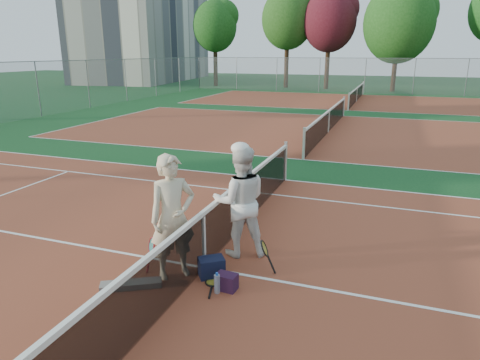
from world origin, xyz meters
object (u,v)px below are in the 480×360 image
Objects in this scene: racket_red at (152,255)px; water_bottle at (217,284)px; apartment_block at (145,19)px; net_main at (204,240)px; racket_spare at (213,282)px; racket_black_held at (264,257)px; sports_bag_navy at (211,267)px; player_a at (173,217)px; player_b at (240,202)px; sports_bag_purple at (227,282)px.

racket_red is 1.29m from water_bottle.
apartment_block is 52.58m from racket_red.
net_main is 0.71m from racket_spare.
net_main is 0.89m from water_bottle.
racket_black_held is 1.40× the size of sports_bag_navy.
sports_bag_navy is (0.22, -0.21, -0.35)m from net_main.
player_a reaches higher than player_b.
net_main is at bearing 22.31° from racket_spare.
net_main is 52.62m from apartment_block.
racket_red reaches higher than racket_black_held.
sports_bag_navy reaches higher than racket_spare.
racket_red is 1.37m from sports_bag_purple.
player_a is 1.62m from racket_black_held.
net_main is at bearing 0.41° from racket_black_held.
player_b is 1.08m from racket_black_held.
player_a is at bearing 162.20° from water_bottle.
net_main reaches higher than racket_black_held.
net_main is 0.88m from racket_red.
player_b is 6.26× the size of sports_bag_purple.
player_a reaches higher than sports_bag_navy.
apartment_block is 52.15m from player_b.
net_main reaches higher than sports_bag_navy.
racket_black_held is 1.79× the size of sports_bag_purple.
racket_red is 1.00m from sports_bag_navy.
player_b is at bearing 62.77° from net_main.
apartment_block is at bearing 72.33° from racket_red.
net_main is 18.30× the size of racket_spare.
racket_spare is (28.32, -44.39, -7.49)m from apartment_block.
racket_black_held reaches higher than sports_bag_navy.
player_a reaches higher than racket_red.
racket_spare is 0.32m from sports_bag_purple.
player_b is at bearing -4.54° from racket_red.
player_a is 3.57× the size of racket_black_held.
racket_spare is 1.49× the size of sports_bag_navy.
net_main is at bearing 0.04° from player_a.
racket_spare is at bearing 126.01° from water_bottle.
racket_red is 1.47× the size of sports_bag_navy.
racket_spare is at bearing -61.98° from sports_bag_navy.
player_a is (27.65, -44.37, -6.50)m from apartment_block.
player_b is 3.50× the size of racket_black_held.
sports_bag_purple is at bearing -53.88° from racket_red.
sports_bag_purple is (0.60, -0.50, -0.38)m from net_main.
net_main is 0.95m from player_b.
player_a is at bearing 172.21° from sports_bag_purple.
player_b is at bearing -56.74° from apartment_block.
racket_black_held reaches higher than sports_bag_purple.
player_a is at bearing -46.52° from racket_red.
apartment_block reaches higher than player_b.
player_a is 1.02× the size of player_b.
net_main is at bearing -22.00° from racket_red.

